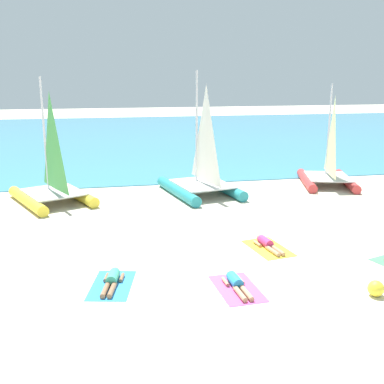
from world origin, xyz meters
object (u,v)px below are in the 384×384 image
object	(u,v)px
sailboat_red	(328,171)
sailboat_teal	(201,177)
sunbather_center_left	(236,283)
sunbather_leftmost	(112,280)
towel_center_left	(237,288)
towel_center_right	(268,248)
sunbather_center_right	(267,244)
beach_ball	(376,288)
sailboat_yellow	(52,185)
towel_leftmost	(112,285)

from	to	relation	value
sailboat_red	sailboat_teal	size ratio (longest dim) A/B	0.89
sailboat_red	sunbather_center_left	bearing A→B (deg)	-111.55
sunbather_leftmost	towel_center_left	size ratio (longest dim) A/B	0.82
towel_center_right	sunbather_center_right	world-z (taller)	sunbather_center_right
sailboat_red	beach_ball	bearing A→B (deg)	-95.76
sunbather_center_left	sunbather_center_right	bearing A→B (deg)	51.45
sailboat_yellow	towel_leftmost	distance (m)	9.48
sunbather_center_right	beach_ball	distance (m)	4.18
towel_center_left	sunbather_center_left	xyz separation A→B (m)	(-0.00, 0.07, 0.13)
sailboat_yellow	sailboat_teal	xyz separation A→B (m)	(6.92, 0.15, 0.04)
sunbather_center_left	sunbather_center_right	size ratio (longest dim) A/B	1.00
towel_center_right	sunbather_center_left	bearing A→B (deg)	-125.81
sailboat_red	towel_leftmost	world-z (taller)	sailboat_red
towel_leftmost	sunbather_center_right	bearing A→B (deg)	19.81
sunbather_leftmost	sunbather_center_left	size ratio (longest dim) A/B	1.00
sunbather_leftmost	sunbather_center_left	world-z (taller)	same
sunbather_center_left	sailboat_yellow	bearing A→B (deg)	116.20
towel_leftmost	sunbather_center_right	distance (m)	5.56
towel_center_left	sunbather_center_right	distance (m)	3.34
sailboat_yellow	towel_center_right	size ratio (longest dim) A/B	2.94
sunbather_leftmost	sunbather_center_left	distance (m)	3.44
towel_leftmost	beach_ball	size ratio (longest dim) A/B	4.42
sunbather_leftmost	sailboat_teal	bearing A→B (deg)	76.00
sailboat_yellow	towel_leftmost	world-z (taller)	sailboat_yellow
sailboat_yellow	sailboat_teal	world-z (taller)	sailboat_teal
sailboat_yellow	sunbather_center_right	xyz separation A→B (m)	(7.58, -7.26, -0.70)
sunbather_leftmost	towel_center_right	distance (m)	5.51
sailboat_yellow	towel_leftmost	bearing A→B (deg)	-100.19
sunbather_leftmost	sunbather_center_left	xyz separation A→B (m)	(3.33, -0.87, 0.00)
sailboat_teal	sunbather_center_left	xyz separation A→B (m)	(-1.23, -10.10, -0.74)
sailboat_red	beach_ball	xyz separation A→B (m)	(-4.68, -11.83, -0.56)
sailboat_yellow	sailboat_teal	distance (m)	6.92
towel_center_right	beach_ball	world-z (taller)	beach_ball
sailboat_red	sunbather_leftmost	xyz separation A→B (m)	(-11.46, -9.77, -0.65)
sailboat_red	towel_leftmost	bearing A→B (deg)	-123.58
sunbather_center_right	sailboat_teal	bearing A→B (deg)	85.81
sailboat_teal	towel_center_left	distance (m)	10.28
sailboat_teal	towel_center_right	world-z (taller)	sailboat_teal
towel_leftmost	sunbather_center_left	world-z (taller)	sunbather_center_left
towel_center_right	sunbather_center_right	bearing A→B (deg)	99.23
sunbather_center_right	beach_ball	size ratio (longest dim) A/B	3.65
sailboat_yellow	sailboat_teal	bearing A→B (deg)	-23.40
towel_center_right	beach_ball	distance (m)	4.12
sunbather_leftmost	beach_ball	size ratio (longest dim) A/B	3.63
sailboat_teal	sunbather_center_left	size ratio (longest dim) A/B	3.74
sailboat_teal	sunbather_center_left	distance (m)	10.20
sailboat_yellow	beach_ball	bearing A→B (deg)	-75.22
sailboat_yellow	beach_ball	distance (m)	14.43
towel_center_left	sunbather_center_left	world-z (taller)	sunbather_center_left
sailboat_yellow	sunbather_center_left	bearing A→B (deg)	-84.83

